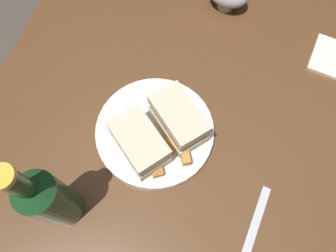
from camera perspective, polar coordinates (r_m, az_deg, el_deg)
The scene contains 14 objects.
ground_plane at distance 1.36m, azimuth 1.20°, elevation -12.60°, with size 6.00×6.00×0.00m, color #4C4238.
dining_table at distance 1.00m, azimuth 1.61°, elevation -8.78°, with size 1.15×0.89×0.73m, color brown.
plate at distance 0.65m, azimuth -2.47°, elevation -0.92°, with size 0.25×0.25×0.02m, color white.
sandwich_half_left at distance 0.59m, azimuth -5.31°, elevation -3.16°, with size 0.13×0.14×0.07m.
sandwich_half_right at distance 0.61m, azimuth 2.03°, elevation 1.49°, with size 0.13×0.14×0.07m.
potato_wedge_front at distance 0.62m, azimuth 1.78°, elevation -3.04°, with size 0.05×0.02×0.02m, color #AD702D.
potato_wedge_middle at distance 0.61m, azimuth -2.36°, elevation -7.25°, with size 0.05×0.02×0.02m, color #AD702D.
potato_wedge_back at distance 0.60m, azimuth -4.90°, elevation -7.35°, with size 0.04×0.02×0.02m, color #B77F33.
potato_wedge_left_edge at distance 0.62m, azimuth -0.35°, elevation -3.34°, with size 0.05×0.02×0.02m, color #B77F33.
potato_wedge_right_edge at distance 0.61m, azimuth 3.09°, elevation -5.05°, with size 0.05×0.02×0.02m, color gold.
potato_wedge_stray at distance 0.61m, azimuth -1.98°, elevation -3.62°, with size 0.04×0.02×0.02m, color #AD702D.
cider_bottle at distance 0.55m, azimuth -21.39°, elevation -12.58°, with size 0.07×0.07×0.26m.
napkin at distance 0.84m, azimuth 28.18°, elevation 11.21°, with size 0.11×0.09×0.01m, color silver.
fork at distance 0.63m, azimuth 15.48°, elevation -18.47°, with size 0.18×0.02×0.01m, color silver.
Camera 1 is at (0.25, 0.04, 1.34)m, focal length 32.64 mm.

